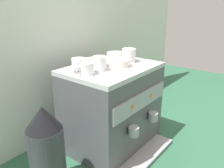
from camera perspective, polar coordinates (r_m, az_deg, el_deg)
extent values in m
plane|color=#28563D|center=(1.50, 0.00, -14.34)|extent=(4.00, 4.00, 0.00)
cube|color=silver|center=(1.54, -10.66, 5.14)|extent=(2.80, 0.03, 0.92)
cube|color=#4C4C51|center=(1.38, 0.00, -6.13)|extent=(0.54, 0.39, 0.48)
cube|color=#B7B7BC|center=(1.29, 0.00, 3.92)|extent=(0.54, 0.39, 0.02)
cube|color=#939399|center=(1.23, 7.31, -4.20)|extent=(0.50, 0.01, 0.09)
cylinder|color=orange|center=(1.16, 5.15, -5.81)|extent=(0.02, 0.01, 0.02)
cylinder|color=orange|center=(1.31, 9.75, -2.93)|extent=(0.02, 0.01, 0.02)
cube|color=#939399|center=(1.38, 8.33, -17.29)|extent=(0.46, 0.12, 0.02)
cylinder|color=#939399|center=(1.20, 5.43, -11.68)|extent=(0.06, 0.06, 0.05)
cylinder|color=#939399|center=(1.36, 10.23, -7.99)|extent=(0.06, 0.06, 0.05)
cylinder|color=white|center=(1.20, -2.98, 5.13)|extent=(0.07, 0.07, 0.08)
torus|color=white|center=(1.24, -2.26, 5.66)|extent=(0.06, 0.03, 0.06)
cylinder|color=white|center=(1.13, -6.33, 3.85)|extent=(0.07, 0.07, 0.06)
torus|color=white|center=(1.11, -8.50, 3.46)|extent=(0.05, 0.03, 0.05)
cylinder|color=white|center=(1.38, 4.23, 7.15)|extent=(0.08, 0.08, 0.08)
torus|color=white|center=(1.43, 5.05, 7.56)|extent=(0.06, 0.03, 0.06)
cylinder|color=white|center=(1.23, -8.28, 5.01)|extent=(0.08, 0.08, 0.06)
torus|color=white|center=(1.19, -8.83, 4.41)|extent=(0.05, 0.04, 0.05)
cylinder|color=beige|center=(1.29, 1.86, 5.36)|extent=(0.12, 0.12, 0.04)
cylinder|color=beige|center=(1.29, 1.85, 4.72)|extent=(0.07, 0.07, 0.01)
cylinder|color=beige|center=(1.48, 1.00, 7.18)|extent=(0.12, 0.12, 0.04)
cylinder|color=beige|center=(1.48, 0.99, 6.66)|extent=(0.07, 0.07, 0.01)
cylinder|color=beige|center=(1.31, -4.24, 5.46)|extent=(0.13, 0.13, 0.04)
cylinder|color=beige|center=(1.31, -4.22, 4.87)|extent=(0.07, 0.07, 0.01)
cylinder|color=#333338|center=(1.14, -15.74, -17.73)|extent=(0.16, 0.16, 0.32)
cone|color=black|center=(1.03, -16.85, -8.12)|extent=(0.16, 0.16, 0.11)
cylinder|color=#B7B7BC|center=(1.73, 9.33, -7.28)|extent=(0.10, 0.10, 0.12)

